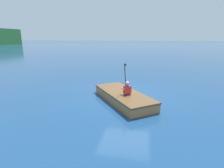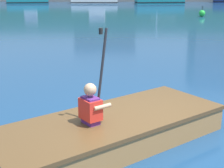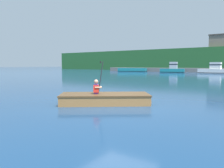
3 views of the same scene
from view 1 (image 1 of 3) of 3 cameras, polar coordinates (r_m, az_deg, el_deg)
ground_plane at (r=8.41m, az=4.49°, el=-3.97°), size 300.00×300.00×0.00m
rowboat_foreground at (r=7.75m, az=3.46°, el=-3.83°), size 3.55×3.13×0.40m
person_paddler at (r=7.31m, az=4.95°, el=-1.48°), size 0.45×0.45×1.28m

